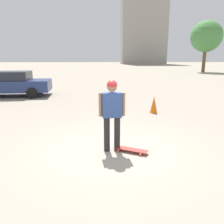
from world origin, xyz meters
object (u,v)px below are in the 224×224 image
at_px(car_parked_near, 10,84).
at_px(person, 112,110).
at_px(skateboard, 131,150).
at_px(traffic_cone, 154,105).

bearing_deg(car_parked_near, person, 120.00).
distance_m(person, skateboard, 1.08).
distance_m(person, traffic_cone, 4.24).
height_order(person, traffic_cone, person).
bearing_deg(traffic_cone, car_parked_near, 149.98).
xyz_separation_m(skateboard, car_parked_near, (-6.11, 8.23, 0.68)).
relative_size(person, traffic_cone, 2.49).
height_order(skateboard, traffic_cone, traffic_cone).
xyz_separation_m(skateboard, traffic_cone, (1.44, 3.86, 0.28)).
bearing_deg(person, traffic_cone, 59.54).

